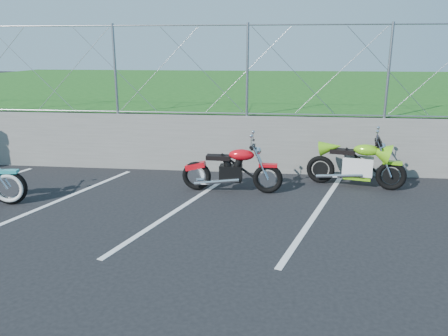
# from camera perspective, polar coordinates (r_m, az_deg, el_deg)

# --- Properties ---
(ground) EXTENTS (90.00, 90.00, 0.00)m
(ground) POSITION_cam_1_polar(r_m,az_deg,el_deg) (7.05, -7.16, -7.91)
(ground) COLOR black
(ground) RESTS_ON ground
(retaining_wall) EXTENTS (30.00, 0.22, 1.30)m
(retaining_wall) POSITION_cam_1_polar(r_m,az_deg,el_deg) (10.14, -2.73, 3.30)
(retaining_wall) COLOR slate
(retaining_wall) RESTS_ON ground
(grass_field) EXTENTS (30.00, 20.00, 1.30)m
(grass_field) POSITION_cam_1_polar(r_m,az_deg,el_deg) (19.96, 1.82, 9.31)
(grass_field) COLOR #194E14
(grass_field) RESTS_ON ground
(chain_link_fence) EXTENTS (28.00, 0.03, 2.00)m
(chain_link_fence) POSITION_cam_1_polar(r_m,az_deg,el_deg) (9.92, -2.85, 12.65)
(chain_link_fence) COLOR gray
(chain_link_fence) RESTS_ON retaining_wall
(parking_lines) EXTENTS (18.29, 4.31, 0.01)m
(parking_lines) POSITION_cam_1_polar(r_m,az_deg,el_deg) (7.80, 3.20, -5.43)
(parking_lines) COLOR silver
(parking_lines) RESTS_ON ground
(naked_orange) EXTENTS (2.02, 0.68, 1.00)m
(naked_orange) POSITION_cam_1_polar(r_m,az_deg,el_deg) (8.63, 1.20, -0.37)
(naked_orange) COLOR black
(naked_orange) RESTS_ON ground
(sportbike_green) EXTENTS (1.96, 0.73, 1.03)m
(sportbike_green) POSITION_cam_1_polar(r_m,az_deg,el_deg) (9.34, 16.95, 0.29)
(sportbike_green) COLOR black
(sportbike_green) RESTS_ON ground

